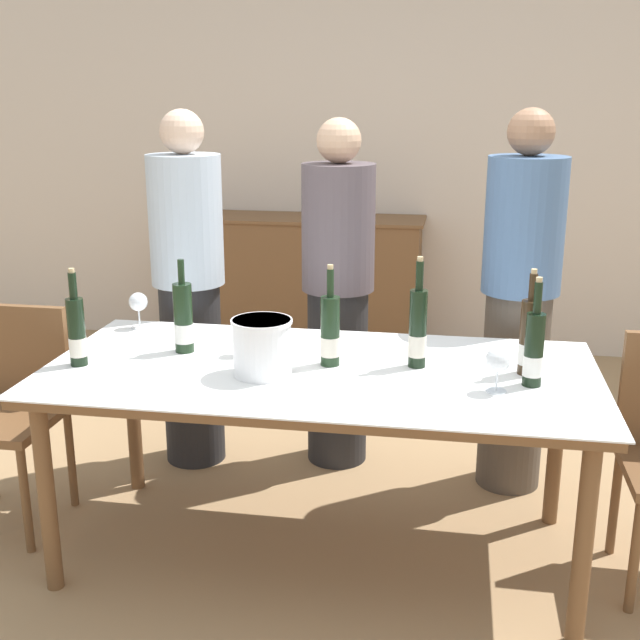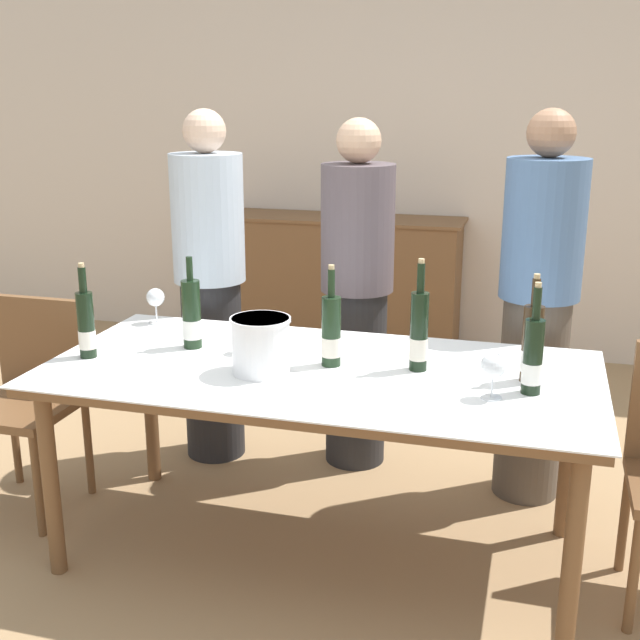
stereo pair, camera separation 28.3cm
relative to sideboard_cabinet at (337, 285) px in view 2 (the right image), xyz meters
The scene contains 18 objects.
ground_plane 2.53m from the sideboard_cabinet, 77.02° to the right, with size 12.00×12.00×0.00m, color #A37F56.
back_wall 1.13m from the sideboard_cabinet, 27.46° to the left, with size 8.00×0.10×2.80m.
sideboard_cabinet is the anchor object (origin of this frame).
dining_table 2.49m from the sideboard_cabinet, 77.02° to the right, with size 1.98×0.96×0.75m.
ice_bucket 2.58m from the sideboard_cabinet, 81.65° to the right, with size 0.22×0.22×0.20m.
wine_bottle_0 2.82m from the sideboard_cabinet, 62.37° to the right, with size 0.07×0.07×0.38m.
wine_bottle_1 2.35m from the sideboard_cabinet, 89.63° to the right, with size 0.07×0.07×0.36m.
wine_bottle_2 2.72m from the sideboard_cabinet, 61.34° to the right, with size 0.07×0.07×0.38m.
wine_bottle_3 2.55m from the sideboard_cabinet, 68.99° to the right, with size 0.07×0.07×0.40m.
wine_bottle_4 2.48m from the sideboard_cabinet, 76.12° to the right, with size 0.07×0.07×0.37m.
wine_bottle_5 2.58m from the sideboard_cabinet, 97.04° to the right, with size 0.06×0.06×0.36m.
wine_glass_0 2.84m from the sideboard_cabinet, 65.34° to the right, with size 0.08×0.08×0.15m.
wine_glass_1 2.37m from the sideboard_cabinet, 83.98° to the right, with size 0.07×0.07×0.13m.
wine_glass_2 2.10m from the sideboard_cabinet, 97.69° to the right, with size 0.08×0.08×0.15m.
chair_left_end 2.45m from the sideboard_cabinet, 107.27° to the right, with size 0.42×0.42×0.88m.
person_host 1.75m from the sideboard_cabinet, 95.84° to the right, with size 0.33×0.33×1.64m.
person_guest_left 1.70m from the sideboard_cabinet, 72.56° to the right, with size 0.33×0.33×1.60m.
person_guest_right 2.17m from the sideboard_cabinet, 52.74° to the right, with size 0.33×0.33×1.65m.
Camera 2 is at (0.74, -2.62, 1.71)m, focal length 45.00 mm.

